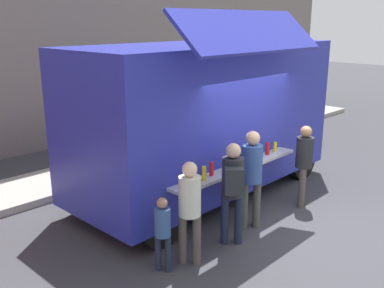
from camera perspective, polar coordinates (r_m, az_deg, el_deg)
ground_plane at (r=8.10m, az=12.02°, el=-10.12°), size 60.00×60.00×0.00m
food_truck_main at (r=8.79m, az=1.93°, el=3.79°), size 5.78×3.05×3.66m
trash_bin at (r=13.41m, az=5.95°, el=2.70°), size 0.60×0.60×0.94m
customer_front_ordering at (r=7.48m, az=7.66°, el=-3.59°), size 0.54×0.44×1.73m
customer_mid_with_backpack at (r=6.87m, az=5.33°, el=-5.26°), size 0.52×0.52×1.68m
customer_rear_waiting at (r=6.34m, az=-0.31°, el=-7.85°), size 0.32×0.32×1.59m
customer_extra_browsing at (r=8.62m, az=14.40°, el=-1.86°), size 0.32×0.32×1.59m
child_near_queue at (r=6.28m, az=-3.85°, el=-10.84°), size 0.23×0.23×1.14m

